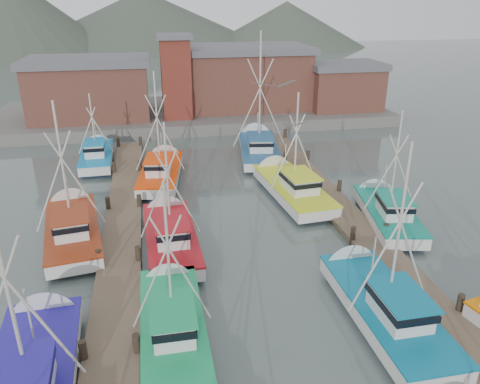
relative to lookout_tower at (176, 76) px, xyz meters
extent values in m
plane|color=#44524E|center=(2.00, -33.00, -5.55)|extent=(260.00, 260.00, 0.00)
cube|color=brown|center=(-5.00, -29.00, -5.35)|extent=(2.20, 46.00, 0.40)
cylinder|color=black|center=(-6.00, -35.00, -5.10)|extent=(0.30, 0.30, 1.50)
cylinder|color=black|center=(-6.00, -28.00, -5.10)|extent=(0.30, 0.30, 1.50)
cylinder|color=black|center=(-6.00, -21.00, -5.10)|extent=(0.30, 0.30, 1.50)
cylinder|color=black|center=(-6.00, -14.00, -5.10)|extent=(0.30, 0.30, 1.50)
cylinder|color=black|center=(-6.00, -7.00, -5.10)|extent=(0.30, 0.30, 1.50)
cylinder|color=black|center=(-4.00, -35.00, -5.10)|extent=(0.30, 0.30, 1.50)
cylinder|color=black|center=(-4.00, -28.00, -5.10)|extent=(0.30, 0.30, 1.50)
cylinder|color=black|center=(-4.00, -21.00, -5.10)|extent=(0.30, 0.30, 1.50)
cylinder|color=black|center=(-4.00, -14.00, -5.10)|extent=(0.30, 0.30, 1.50)
cylinder|color=black|center=(-4.00, -7.00, -5.10)|extent=(0.30, 0.30, 1.50)
cube|color=brown|center=(9.00, -29.00, -5.35)|extent=(2.20, 46.00, 0.40)
cylinder|color=black|center=(8.00, -35.00, -5.10)|extent=(0.30, 0.30, 1.50)
cylinder|color=black|center=(8.00, -28.00, -5.10)|extent=(0.30, 0.30, 1.50)
cylinder|color=black|center=(8.00, -21.00, -5.10)|extent=(0.30, 0.30, 1.50)
cylinder|color=black|center=(8.00, -14.00, -5.10)|extent=(0.30, 0.30, 1.50)
cylinder|color=black|center=(8.00, -7.00, -5.10)|extent=(0.30, 0.30, 1.50)
cylinder|color=black|center=(10.00, -35.00, -5.10)|extent=(0.30, 0.30, 1.50)
cylinder|color=black|center=(10.00, -28.00, -5.10)|extent=(0.30, 0.30, 1.50)
cylinder|color=black|center=(10.00, -21.00, -5.10)|extent=(0.30, 0.30, 1.50)
cylinder|color=black|center=(10.00, -14.00, -5.10)|extent=(0.30, 0.30, 1.50)
cylinder|color=black|center=(10.00, -7.00, -5.10)|extent=(0.30, 0.30, 1.50)
cube|color=slate|center=(2.00, 4.00, -4.95)|extent=(44.00, 16.00, 1.20)
cube|color=brown|center=(-9.00, 2.00, -1.60)|extent=(12.00, 8.00, 5.50)
cube|color=#5A5A5F|center=(-9.00, 2.00, 1.50)|extent=(12.72, 8.48, 0.70)
cube|color=brown|center=(8.00, 4.00, -1.25)|extent=(14.00, 9.00, 6.20)
cube|color=#5A5A5F|center=(8.00, 4.00, 2.20)|extent=(14.84, 9.54, 0.70)
cube|color=brown|center=(19.00, 1.00, -2.10)|extent=(8.00, 6.00, 4.50)
cube|color=#5A5A5F|center=(19.00, 1.00, 0.50)|extent=(8.48, 6.36, 0.70)
cube|color=maroon|center=(0.00, 0.00, -0.35)|extent=(3.00, 3.00, 8.00)
cube|color=#5A5A5F|center=(0.00, 0.00, 3.90)|extent=(3.60, 3.60, 0.50)
cone|color=#424C3F|center=(-38.00, 82.00, -5.55)|extent=(110.00, 110.00, 42.00)
cone|color=#424C3F|center=(-3.00, 97.00, -5.55)|extent=(140.00, 140.00, 30.00)
cone|color=#424C3F|center=(37.00, 87.00, -5.55)|extent=(90.00, 90.00, 24.00)
cube|color=#101C36|center=(-2.55, -34.14, -5.50)|extent=(2.22, 6.74, 0.70)
cube|color=silver|center=(-2.55, -34.14, -4.85)|extent=(2.52, 7.65, 0.80)
cube|color=#159C59|center=(-2.55, -34.14, -4.47)|extent=(2.60, 7.73, 0.10)
cone|color=silver|center=(-2.56, -30.32, -5.00)|extent=(2.39, 1.11, 2.39)
cube|color=silver|center=(-2.54, -35.06, -3.90)|extent=(1.55, 2.30, 1.10)
cube|color=black|center=(-2.54, -35.06, -3.67)|extent=(1.65, 2.53, 0.28)
cube|color=#159C59|center=(-2.54, -35.06, -3.31)|extent=(1.75, 2.68, 0.07)
cylinder|color=beige|center=(-2.55, -34.30, -1.40)|extent=(0.11, 0.11, 6.09)
cylinder|color=beige|center=(-3.03, -34.30, -2.12)|extent=(2.18, 0.09, 4.76)
cylinder|color=beige|center=(-2.06, -34.29, -2.12)|extent=(2.18, 0.09, 4.76)
cylinder|color=beige|center=(-2.55, -32.77, -3.25)|extent=(0.06, 0.06, 2.13)
cube|color=#101C36|center=(6.55, -34.78, -5.50)|extent=(2.50, 7.49, 0.70)
cube|color=silver|center=(6.55, -34.78, -4.85)|extent=(2.84, 8.51, 0.80)
cube|color=#086E90|center=(6.55, -34.78, -4.47)|extent=(2.92, 8.59, 0.10)
cone|color=silver|center=(6.51, -30.54, -5.00)|extent=(2.66, 1.12, 2.65)
cube|color=silver|center=(6.55, -35.80, -3.90)|extent=(1.73, 2.56, 1.10)
cube|color=black|center=(6.55, -35.80, -3.67)|extent=(1.85, 2.82, 0.28)
cube|color=#086E90|center=(6.55, -35.80, -3.31)|extent=(1.96, 2.99, 0.07)
cylinder|color=beige|center=(6.55, -34.95, -0.84)|extent=(0.12, 0.12, 7.22)
cylinder|color=beige|center=(6.00, -34.95, -1.69)|extent=(2.58, 0.11, 5.64)
cylinder|color=beige|center=(7.09, -34.94, -1.69)|extent=(2.58, 0.11, 5.64)
cylinder|color=beige|center=(6.53, -33.25, -3.25)|extent=(0.07, 0.07, 2.37)
cube|color=#24199B|center=(-7.60, -36.40, -4.47)|extent=(3.50, 9.12, 0.10)
cone|color=silver|center=(-7.86, -31.98, -5.00)|extent=(2.83, 1.26, 2.77)
cube|color=black|center=(-7.54, -37.47, -3.67)|extent=(2.07, 3.04, 0.28)
cube|color=#24199B|center=(-7.54, -37.47, -3.31)|extent=(2.20, 3.22, 0.07)
cylinder|color=beige|center=(-7.59, -36.58, -0.87)|extent=(0.14, 0.14, 7.17)
cylinder|color=beige|center=(-6.98, -36.55, -1.71)|extent=(2.57, 0.25, 5.61)
cylinder|color=beige|center=(-7.69, -34.81, -3.25)|extent=(0.08, 0.08, 2.66)
cube|color=#101C36|center=(-2.22, -26.49, -5.50)|extent=(2.60, 7.26, 0.70)
cube|color=silver|center=(-2.22, -26.49, -4.85)|extent=(2.95, 8.25, 0.80)
cube|color=#AD121A|center=(-2.22, -26.49, -4.47)|extent=(3.03, 8.33, 0.10)
cone|color=silver|center=(-2.37, -22.41, -5.00)|extent=(2.59, 1.19, 2.55)
cube|color=silver|center=(-2.18, -27.47, -3.90)|extent=(1.73, 2.50, 1.10)
cube|color=black|center=(-2.18, -27.47, -3.67)|extent=(1.85, 2.75, 0.28)
cube|color=#AD121A|center=(-2.18, -27.47, -3.31)|extent=(1.96, 2.92, 0.07)
cylinder|color=beige|center=(-2.21, -26.65, -1.31)|extent=(0.12, 0.12, 6.29)
cylinder|color=beige|center=(-2.73, -26.67, -2.05)|extent=(2.25, 0.17, 4.92)
cylinder|color=beige|center=(-1.69, -26.63, -2.05)|extent=(2.25, 0.17, 4.92)
cylinder|color=beige|center=(-2.27, -25.02, -3.25)|extent=(0.07, 0.07, 2.28)
cube|color=#101C36|center=(6.61, -20.81, -5.50)|extent=(3.33, 8.11, 0.70)
cube|color=silver|center=(6.61, -20.81, -4.85)|extent=(3.78, 9.22, 0.80)
cube|color=#CCE01F|center=(6.61, -20.81, -4.47)|extent=(3.88, 9.32, 0.10)
cone|color=silver|center=(6.18, -16.34, -5.00)|extent=(2.90, 1.37, 2.81)
cube|color=silver|center=(6.72, -21.88, -3.90)|extent=(2.07, 2.86, 1.10)
cube|color=black|center=(6.72, -21.88, -3.67)|extent=(2.21, 3.14, 0.28)
cube|color=#CCE01F|center=(6.72, -21.88, -3.31)|extent=(2.34, 3.33, 0.07)
cylinder|color=beige|center=(6.63, -20.99, -1.23)|extent=(0.14, 0.14, 6.44)
cylinder|color=beige|center=(6.06, -21.04, -1.99)|extent=(2.31, 0.32, 5.04)
cylinder|color=beige|center=(7.20, -20.93, -1.99)|extent=(2.31, 0.32, 5.04)
cylinder|color=beige|center=(6.46, -19.20, -3.25)|extent=(0.08, 0.08, 2.51)
cube|color=#101C36|center=(-7.76, -24.47, -5.50)|extent=(3.62, 7.93, 0.70)
cube|color=silver|center=(-7.76, -24.47, -4.85)|extent=(4.12, 9.01, 0.80)
cube|color=maroon|center=(-7.76, -24.47, -4.47)|extent=(4.21, 9.11, 0.10)
cone|color=silver|center=(-8.43, -20.18, -5.00)|extent=(2.85, 1.50, 2.71)
cube|color=silver|center=(-7.60, -25.50, -3.90)|extent=(2.13, 2.84, 1.10)
cube|color=black|center=(-7.60, -25.50, -3.67)|extent=(2.28, 3.12, 0.28)
cube|color=maroon|center=(-7.60, -25.50, -3.31)|extent=(2.42, 3.31, 0.07)
cylinder|color=beige|center=(-7.74, -24.65, -0.85)|extent=(0.15, 0.15, 7.21)
cylinder|color=beige|center=(-8.33, -24.74, -1.69)|extent=(2.57, 0.49, 5.64)
cylinder|color=beige|center=(-7.15, -24.55, -1.69)|extent=(2.57, 0.49, 5.64)
cylinder|color=beige|center=(-8.00, -22.93, -3.25)|extent=(0.09, 0.09, 2.60)
cube|color=#101C36|center=(11.26, -25.83, -5.50)|extent=(3.51, 7.13, 0.70)
cube|color=silver|center=(11.26, -25.83, -4.85)|extent=(3.99, 8.11, 0.80)
cube|color=#0C8269|center=(11.26, -25.83, -4.47)|extent=(4.08, 8.20, 0.10)
cone|color=silver|center=(12.00, -22.02, -5.00)|extent=(2.62, 1.55, 2.45)
cube|color=silver|center=(11.08, -26.74, -3.90)|extent=(2.00, 2.59, 1.10)
cube|color=black|center=(11.08, -26.74, -3.67)|extent=(2.14, 2.84, 0.28)
cube|color=#0C8269|center=(11.08, -26.74, -3.31)|extent=(2.27, 3.01, 0.07)
cylinder|color=beige|center=(11.23, -25.98, -1.37)|extent=(0.13, 0.13, 6.16)
cylinder|color=beige|center=(10.72, -25.88, -2.10)|extent=(2.18, 0.50, 4.81)
cylinder|color=beige|center=(11.74, -26.08, -2.10)|extent=(2.18, 0.50, 4.81)
cylinder|color=beige|center=(11.53, -24.45, -3.25)|extent=(0.08, 0.08, 2.27)
cube|color=#101C36|center=(-2.40, -15.74, -5.50)|extent=(3.39, 7.63, 0.70)
cube|color=silver|center=(-2.40, -15.74, -4.85)|extent=(3.85, 8.67, 0.80)
cube|color=#FF3C01|center=(-2.40, -15.74, -4.47)|extent=(3.95, 8.76, 0.10)
cone|color=silver|center=(-1.82, -11.59, -5.00)|extent=(2.74, 1.45, 2.62)
cube|color=silver|center=(-2.54, -16.73, -3.90)|extent=(2.02, 2.72, 1.10)
cube|color=black|center=(-2.54, -16.73, -3.67)|extent=(2.16, 2.98, 0.28)
cube|color=#FF3C01|center=(-2.54, -16.73, -3.31)|extent=(2.29, 3.16, 0.07)
cylinder|color=beige|center=(-2.42, -15.90, -0.80)|extent=(0.13, 0.13, 7.31)
cylinder|color=beige|center=(-2.96, -15.83, -1.66)|extent=(2.59, 0.45, 5.71)
cylinder|color=beige|center=(-1.89, -15.98, -1.66)|extent=(2.59, 0.45, 5.71)
cylinder|color=beige|center=(-2.19, -14.25, -3.25)|extent=(0.08, 0.08, 2.34)
cube|color=#101C36|center=(6.35, -11.28, -5.50)|extent=(3.93, 8.71, 0.70)
cube|color=silver|center=(6.35, -11.28, -4.85)|extent=(4.47, 9.89, 0.80)
cube|color=#1F5582|center=(6.35, -11.28, -4.47)|extent=(4.58, 10.00, 0.10)
cone|color=silver|center=(7.05, -6.56, -5.00)|extent=(3.11, 1.53, 2.98)
cube|color=silver|center=(6.19, -12.41, -3.90)|extent=(2.32, 3.11, 1.10)
cube|color=black|center=(6.19, -12.41, -3.67)|extent=(2.49, 3.42, 0.28)
cube|color=#1F5582|center=(6.19, -12.41, -3.31)|extent=(2.64, 3.62, 0.07)
cylinder|color=beige|center=(6.33, -11.47, 0.35)|extent=(0.15, 0.15, 9.61)
cylinder|color=beige|center=(5.72, -11.38, -0.77)|extent=(3.39, 0.60, 7.50)
cylinder|color=beige|center=(6.93, -11.56, -0.77)|extent=(3.39, 0.60, 7.50)
cylinder|color=beige|center=(6.61, -9.58, -3.25)|extent=(0.09, 0.09, 2.66)
cube|color=#101C36|center=(-7.61, -10.61, -5.50)|extent=(2.37, 6.70, 0.70)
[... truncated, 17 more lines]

